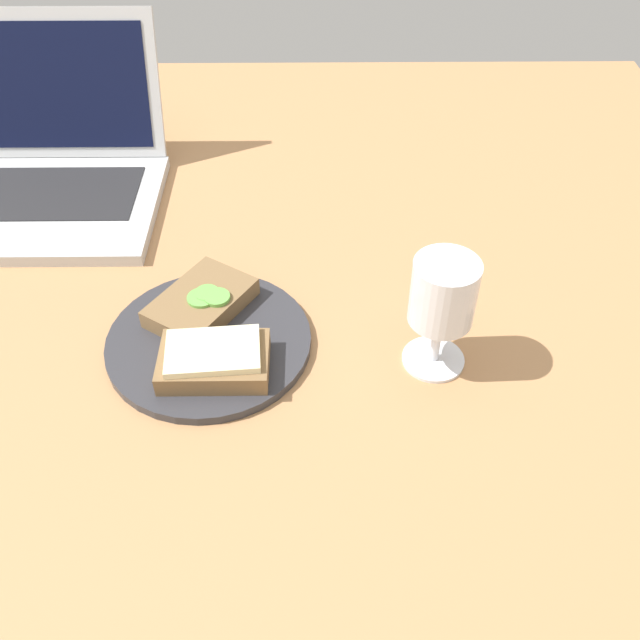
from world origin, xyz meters
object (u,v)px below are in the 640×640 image
at_px(sandwich_with_cheese, 214,359).
at_px(laptop, 40,168).
at_px(plate, 209,341).
at_px(wine_glass, 443,299).
at_px(sandwich_with_cucumber, 202,302).

distance_m(sandwich_with_cheese, laptop, 0.45).
relative_size(plate, wine_glass, 1.68).
xyz_separation_m(sandwich_with_cucumber, wine_glass, (0.26, -0.07, 0.07)).
distance_m(sandwich_with_cheese, wine_glass, 0.25).
bearing_deg(sandwich_with_cheese, plate, 104.53).
bearing_deg(wine_glass, sandwich_with_cheese, -175.15).
xyz_separation_m(sandwich_with_cheese, wine_glass, (0.24, 0.02, 0.07)).
xyz_separation_m(sandwich_with_cucumber, laptop, (-0.25, 0.26, 0.02)).
relative_size(wine_glass, laptop, 0.41).
bearing_deg(laptop, sandwich_with_cucumber, -46.04).
height_order(plate, wine_glass, wine_glass).
bearing_deg(sandwich_with_cheese, wine_glass, 4.85).
xyz_separation_m(plate, wine_glass, (0.25, -0.03, 0.09)).
bearing_deg(laptop, plate, -49.41).
xyz_separation_m(plate, sandwich_with_cucumber, (-0.01, 0.05, 0.02)).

